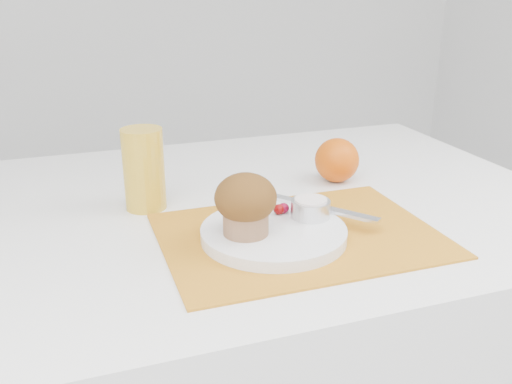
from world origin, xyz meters
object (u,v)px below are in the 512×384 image
object	(u,v)px
plate	(274,233)
juice_glass	(144,169)
orange	(337,160)
table	(232,377)
muffin	(246,203)

from	to	relation	value
plate	juice_glass	distance (m)	0.26
plate	juice_glass	size ratio (longest dim) A/B	1.57
orange	table	bearing A→B (deg)	-169.85
plate	muffin	bearing A→B (deg)	-174.58
plate	juice_glass	xyz separation A→B (m)	(-0.16, 0.20, 0.06)
plate	orange	xyz separation A→B (m)	(0.21, 0.21, 0.03)
juice_glass	muffin	xyz separation A→B (m)	(0.11, -0.20, -0.00)
plate	juice_glass	bearing A→B (deg)	129.25
orange	juice_glass	size ratio (longest dim) A/B	0.61
juice_glass	muffin	size ratio (longest dim) A/B	1.53
plate	orange	distance (m)	0.30
juice_glass	muffin	bearing A→B (deg)	-60.23
table	juice_glass	size ratio (longest dim) A/B	8.59
juice_glass	orange	bearing A→B (deg)	2.05
table	muffin	size ratio (longest dim) A/B	13.10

